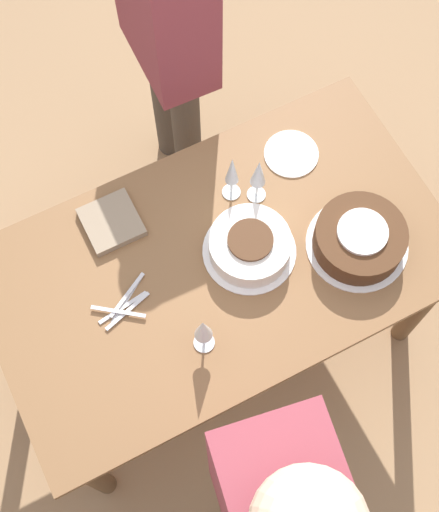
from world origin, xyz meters
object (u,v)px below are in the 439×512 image
(cake_center_white, at_px, (250,246))
(person_watching, at_px, (166,21))
(wine_glass_near, at_px, (232,172))
(wine_glass_far, at_px, (258,174))
(cake_front_chocolate, at_px, (360,239))
(wine_glass_extra, at_px, (203,330))

(cake_center_white, xyz_separation_m, person_watching, (0.10, 0.78, 0.15))
(person_watching, bearing_deg, wine_glass_near, -3.57)
(person_watching, bearing_deg, wine_glass_far, 3.13)
(wine_glass_near, height_order, wine_glass_far, wine_glass_near)
(cake_front_chocolate, bearing_deg, cake_center_white, 156.54)
(wine_glass_far, height_order, person_watching, person_watching)
(cake_front_chocolate, distance_m, wine_glass_far, 0.37)
(cake_front_chocolate, bearing_deg, wine_glass_far, 123.29)
(cake_center_white, bearing_deg, wine_glass_near, 77.66)
(cake_center_white, distance_m, person_watching, 0.80)
(wine_glass_near, relative_size, wine_glass_far, 1.01)
(cake_center_white, distance_m, cake_front_chocolate, 0.34)
(cake_center_white, height_order, cake_front_chocolate, cake_front_chocolate)
(wine_glass_extra, bearing_deg, person_watching, 69.93)
(wine_glass_near, relative_size, wine_glass_extra, 1.05)
(wine_glass_near, distance_m, wine_glass_extra, 0.51)
(cake_front_chocolate, distance_m, wine_glass_near, 0.45)
(wine_glass_near, bearing_deg, wine_glass_extra, -126.64)
(wine_glass_far, xyz_separation_m, wine_glass_extra, (-0.37, -0.37, -0.00))
(wine_glass_near, bearing_deg, cake_front_chocolate, -52.46)
(cake_center_white, relative_size, wine_glass_far, 1.40)
(cake_center_white, relative_size, cake_front_chocolate, 0.91)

